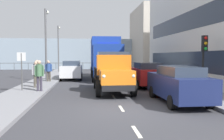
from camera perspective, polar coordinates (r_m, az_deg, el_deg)
The scene contains 21 objects.
ground_plane at distance 18.09m, azimuth -1.61°, elevation -3.50°, with size 80.00×80.00×0.00m, color #38383D.
sidewalk_left at distance 19.12m, azimuth 13.36°, elevation -2.99°, with size 2.38×36.61×0.15m, color gray.
sidewalk_right at distance 18.37m, azimuth -17.22°, elevation -3.31°, with size 2.38×36.61×0.15m, color gray.
road_centreline_markings at distance 17.61m, azimuth -1.48°, elevation -3.68°, with size 0.12×32.53×0.01m.
building_far_block at distance 37.94m, azimuth 12.29°, elevation 7.24°, with size 8.75×10.01×9.48m.
sea_horizon at distance 39.23m, azimuth -4.10°, elevation 3.91°, with size 80.00×0.80×5.00m, color #8C9EAD.
seawall_railing at distance 35.66m, azimuth -3.88°, elevation 1.41°, with size 28.08×0.08×1.20m.
truck_vintage_orange at distance 13.84m, azimuth 0.30°, elevation -0.75°, with size 2.17×5.64×2.43m.
lorry_cargo_blue at distance 22.07m, azimuth -1.71°, elevation 3.16°, with size 2.58×8.20×3.87m.
car_navy_kerbside_near at distance 11.39m, azimuth 15.73°, elevation -3.22°, with size 1.81×4.52×1.72m.
car_red_kerbside_1 at distance 16.77m, azimuth 8.48°, elevation -1.02°, with size 1.90×3.98×1.72m.
car_white_oppositeside_0 at distance 22.12m, azimuth -9.75°, elevation 0.05°, with size 1.90×4.31×1.72m.
pedestrian_near_railing at distance 14.20m, azimuth -17.28°, elevation -0.68°, with size 0.53×0.34×1.79m.
pedestrian_couple_a at distance 15.92m, azimuth -17.99°, elevation -0.47°, with size 0.53×0.34×1.70m.
pedestrian_couple_b at distance 18.03m, azimuth -17.78°, elevation 0.08°, with size 0.53×0.34×1.75m.
pedestrian_by_lamp at distance 19.47m, azimuth -15.16°, elevation 0.17°, with size 0.53×0.34×1.64m.
pedestrian_with_bag at distance 21.19m, azimuth -15.31°, elevation 0.43°, with size 0.53×0.34×1.65m.
traffic_light_near at distance 14.39m, azimuth 21.50°, elevation 4.33°, with size 0.28×0.41×3.20m.
lamp_post_promenade at distance 20.49m, azimuth -15.73°, elevation 7.62°, with size 0.32×1.14×5.93m.
lamp_post_far at distance 30.69m, azimuth -12.89°, elevation 6.14°, with size 0.32×1.14×5.83m.
street_sign at distance 14.78m, azimuth -21.14°, elevation 1.25°, with size 0.50×0.07×2.25m.
Camera 1 is at (1.43, 9.27, 2.20)m, focal length 37.59 mm.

